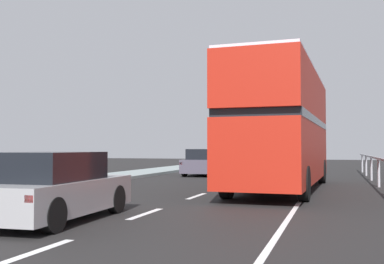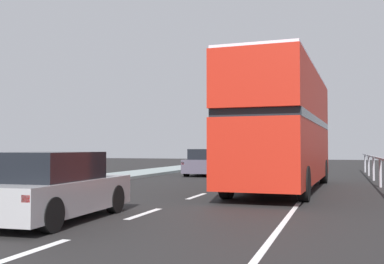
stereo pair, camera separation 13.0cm
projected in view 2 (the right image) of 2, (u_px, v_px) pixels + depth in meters
lane_paint_markings at (240, 211)px, 11.01m from camera, size 3.32×46.00×0.01m
double_decker_bus_red at (283, 126)px, 16.79m from camera, size 2.86×10.36×4.26m
hatchback_car_near at (52, 188)px, 9.65m from camera, size 1.88×4.11×1.42m
sedan_car_ahead at (208, 163)px, 25.77m from camera, size 1.80×4.44×1.44m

